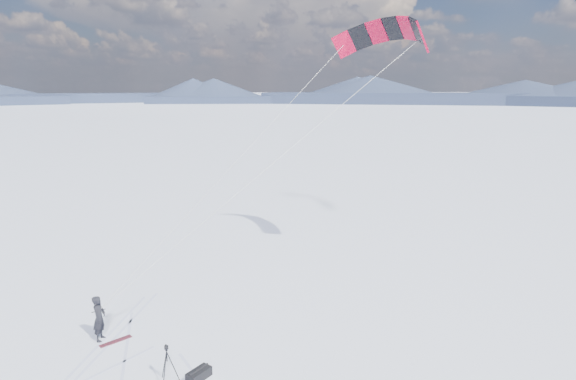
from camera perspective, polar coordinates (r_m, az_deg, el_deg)
name	(u,v)px	position (r m, az deg, el deg)	size (l,w,h in m)	color
horizon_hills	(123,293)	(17.21, -19.01, -11.51)	(704.47, 706.88, 8.69)	#1C283D
snowkiter	(101,340)	(22.25, -21.27, -16.20)	(0.70, 0.46, 1.93)	black
snowboard	(116,341)	(21.89, -19.75, -16.51)	(1.32, 0.25, 0.04)	maroon
tripod	(167,359)	(18.37, -14.16, -18.81)	(0.65, 0.72, 1.42)	black
gear_bag_a	(199,374)	(18.69, -10.51, -20.68)	(1.01, 0.89, 0.41)	black
power_kite	(385,36)	(28.46, 11.47, 17.48)	(17.11, 7.82, 12.76)	#B60529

